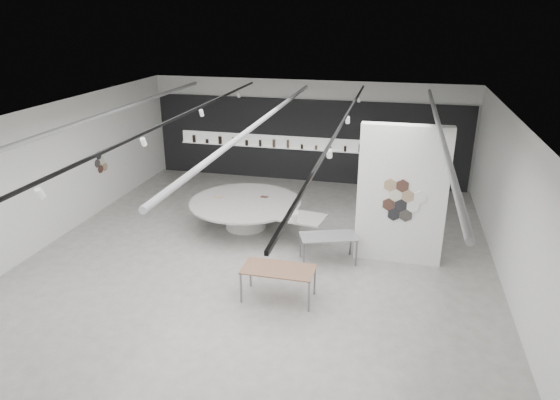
% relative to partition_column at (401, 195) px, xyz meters
% --- Properties ---
extents(room, '(12.02, 14.02, 3.82)m').
position_rel_partition_column_xyz_m(room, '(-3.59, -1.00, 0.27)').
color(room, '#A6A29C').
rests_on(room, ground).
extents(back_wall_display, '(11.80, 0.27, 3.10)m').
position_rel_partition_column_xyz_m(back_wall_display, '(-3.58, 5.94, -0.26)').
color(back_wall_display, black).
rests_on(back_wall_display, ground).
extents(partition_column, '(2.20, 0.38, 3.60)m').
position_rel_partition_column_xyz_m(partition_column, '(0.00, 0.00, 0.00)').
color(partition_column, white).
rests_on(partition_column, ground).
extents(display_island, '(4.46, 3.83, 0.85)m').
position_rel_partition_column_xyz_m(display_island, '(-4.40, 1.05, -1.25)').
color(display_island, white).
rests_on(display_island, ground).
extents(sample_table_wood, '(1.62, 0.82, 0.76)m').
position_rel_partition_column_xyz_m(sample_table_wood, '(-2.57, -2.57, -1.10)').
color(sample_table_wood, brown).
rests_on(sample_table_wood, ground).
extents(sample_table_stone, '(1.59, 1.15, 0.74)m').
position_rel_partition_column_xyz_m(sample_table_stone, '(-1.74, -0.54, -1.13)').
color(sample_table_stone, gray).
rests_on(sample_table_stone, ground).
extents(kitchen_counter, '(1.67, 0.68, 1.31)m').
position_rel_partition_column_xyz_m(kitchen_counter, '(-0.28, 5.53, -1.33)').
color(kitchen_counter, white).
rests_on(kitchen_counter, ground).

